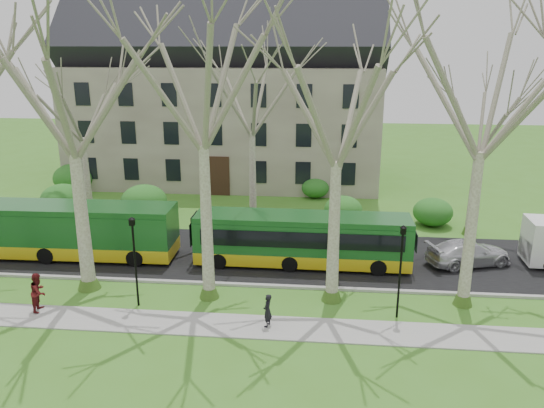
% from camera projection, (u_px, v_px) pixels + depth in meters
% --- Properties ---
extents(ground, '(120.00, 120.00, 0.00)m').
position_uv_depth(ground, '(267.00, 301.00, 25.43)').
color(ground, '#3F7621').
rests_on(ground, ground).
extents(sidewalk, '(70.00, 2.00, 0.06)m').
position_uv_depth(sidewalk, '(261.00, 327.00, 23.04)').
color(sidewalk, gray).
rests_on(sidewalk, ground).
extents(road, '(80.00, 8.00, 0.06)m').
position_uv_depth(road, '(277.00, 256.00, 30.66)').
color(road, black).
rests_on(road, ground).
extents(curb, '(80.00, 0.25, 0.14)m').
position_uv_depth(curb, '(270.00, 286.00, 26.84)').
color(curb, '#A5A39E').
rests_on(curb, ground).
extents(building, '(26.50, 12.20, 16.00)m').
position_uv_depth(building, '(227.00, 88.00, 46.47)').
color(building, gray).
rests_on(building, ground).
extents(tree_row_verge, '(49.00, 7.00, 14.00)m').
position_uv_depth(tree_row_verge, '(267.00, 157.00, 23.67)').
color(tree_row_verge, gray).
rests_on(tree_row_verge, ground).
extents(tree_row_far, '(33.00, 7.00, 12.00)m').
position_uv_depth(tree_row_far, '(264.00, 137.00, 34.27)').
color(tree_row_far, gray).
rests_on(tree_row_far, ground).
extents(lamp_row, '(36.22, 0.22, 4.30)m').
position_uv_depth(lamp_row, '(265.00, 260.00, 23.73)').
color(lamp_row, black).
rests_on(lamp_row, ground).
extents(hedges, '(30.60, 8.60, 2.00)m').
position_uv_depth(hedges, '(224.00, 197.00, 38.89)').
color(hedges, '#1B6020').
rests_on(hedges, ground).
extents(bus_lead, '(12.73, 2.86, 3.17)m').
position_uv_depth(bus_lead, '(64.00, 230.00, 30.25)').
color(bus_lead, '#164E1D').
rests_on(bus_lead, road).
extents(bus_follow, '(11.75, 2.54, 2.93)m').
position_uv_depth(bus_follow, '(302.00, 239.00, 29.14)').
color(bus_follow, '#164E1D').
rests_on(bus_follow, road).
extents(sedan, '(5.09, 3.32, 1.37)m').
position_uv_depth(sedan, '(469.00, 253.00, 29.31)').
color(sedan, silver).
rests_on(sedan, road).
extents(pedestrian_a, '(0.50, 0.62, 1.50)m').
position_uv_depth(pedestrian_a, '(267.00, 310.00, 22.87)').
color(pedestrian_a, black).
rests_on(pedestrian_a, sidewalk).
extents(pedestrian_b, '(0.78, 0.95, 1.82)m').
position_uv_depth(pedestrian_b, '(39.00, 292.00, 24.21)').
color(pedestrian_b, '#561316').
rests_on(pedestrian_b, sidewalk).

